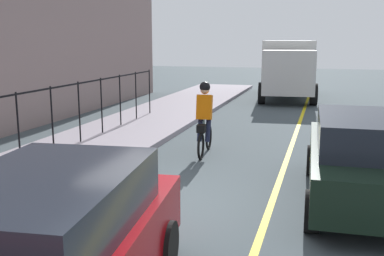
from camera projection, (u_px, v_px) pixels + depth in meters
The scene contains 7 objects.
ground_plane at pixel (173, 207), 7.81m from camera, with size 80.00×80.00×0.00m, color #3E484D.
lane_line_centre at pixel (267, 217), 7.36m from camera, with size 36.00×0.12×0.01m, color yellow.
sidewalk at pixel (6, 185), 8.74m from camera, with size 40.00×3.20×0.15m, color gray.
iron_fence at pixel (17, 115), 9.56m from camera, with size 15.03×0.04×1.60m.
cyclist_lead at pixel (204, 119), 11.13m from camera, with size 1.71×0.38×1.83m.
patrol_sedan at pixel (365, 158), 7.80m from camera, with size 4.46×2.04×1.58m.
box_truck_background at pixel (288, 66), 22.22m from camera, with size 6.89×3.02×2.78m.
Camera 1 is at (-7.01, -2.40, 2.82)m, focal length 42.54 mm.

